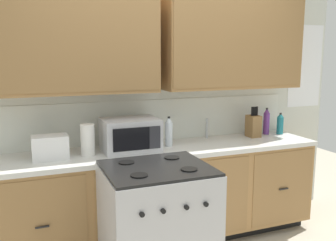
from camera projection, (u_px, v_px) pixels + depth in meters
wall_unit at (157, 65)px, 3.37m from camera, size 4.09×0.40×2.40m
counter_run at (165, 194)px, 3.39m from camera, size 2.92×0.64×0.91m
stove_range at (157, 228)px, 2.70m from camera, size 0.76×0.68×0.95m
microwave at (130, 135)px, 3.19m from camera, size 0.48×0.37×0.28m
toaster at (50, 147)px, 2.93m from camera, size 0.28×0.18×0.19m
knife_block at (253, 126)px, 3.74m from camera, size 0.11×0.14×0.31m
sink_faucet at (207, 128)px, 3.68m from camera, size 0.02×0.02×0.20m
paper_towel_roll at (88, 140)px, 3.03m from camera, size 0.12×0.12×0.26m
bottle_teal at (280, 124)px, 3.87m from camera, size 0.07×0.07×0.23m
bottle_violet at (266, 121)px, 3.86m from camera, size 0.07×0.07×0.28m
bottle_clear at (169, 132)px, 3.35m from camera, size 0.07×0.07×0.27m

